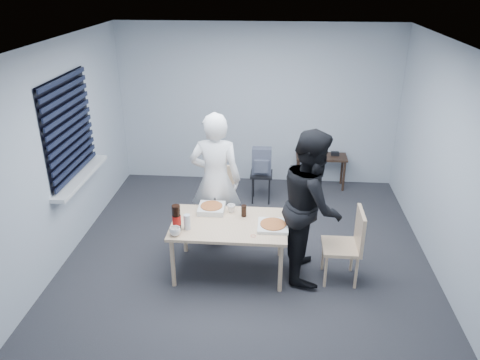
# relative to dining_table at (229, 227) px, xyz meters

# --- Properties ---
(room) EXTENTS (5.00, 5.00, 5.00)m
(room) POSITION_rel_dining_table_xyz_m (-2.00, 0.61, 0.86)
(room) COLOR #2A2A2F
(room) RESTS_ON ground
(dining_table) EXTENTS (1.32, 0.84, 0.64)m
(dining_table) POSITION_rel_dining_table_xyz_m (0.00, 0.00, 0.00)
(dining_table) COLOR beige
(dining_table) RESTS_ON ground
(chair_far) EXTENTS (0.42, 0.42, 0.89)m
(chair_far) POSITION_rel_dining_table_xyz_m (-0.24, 1.02, -0.07)
(chair_far) COLOR beige
(chair_far) RESTS_ON ground
(chair_right) EXTENTS (0.42, 0.42, 0.89)m
(chair_right) POSITION_rel_dining_table_xyz_m (1.37, -0.07, -0.07)
(chair_right) COLOR beige
(chair_right) RESTS_ON ground
(person_white) EXTENTS (0.65, 0.42, 1.77)m
(person_white) POSITION_rel_dining_table_xyz_m (-0.24, 0.64, 0.30)
(person_white) COLOR white
(person_white) RESTS_ON ground
(person_black) EXTENTS (0.47, 0.86, 1.77)m
(person_black) POSITION_rel_dining_table_xyz_m (0.93, 0.06, 0.30)
(person_black) COLOR black
(person_black) RESTS_ON ground
(side_table) EXTENTS (0.82, 0.36, 0.55)m
(side_table) POSITION_rel_dining_table_xyz_m (1.25, 2.49, -0.12)
(side_table) COLOR #372318
(side_table) RESTS_ON ground
(stool) EXTENTS (0.33, 0.33, 0.46)m
(stool) POSITION_rel_dining_table_xyz_m (0.30, 1.89, -0.23)
(stool) COLOR black
(stool) RESTS_ON ground
(backpack) EXTENTS (0.29, 0.21, 0.41)m
(backpack) POSITION_rel_dining_table_xyz_m (0.30, 1.88, 0.08)
(backpack) COLOR slate
(backpack) RESTS_ON stool
(pizza_box_a) EXTENTS (0.31, 0.31, 0.08)m
(pizza_box_a) POSITION_rel_dining_table_xyz_m (-0.24, 0.27, 0.10)
(pizza_box_a) COLOR white
(pizza_box_a) RESTS_ON dining_table
(pizza_box_b) EXTENTS (0.34, 0.34, 0.05)m
(pizza_box_b) POSITION_rel_dining_table_xyz_m (0.50, -0.06, 0.08)
(pizza_box_b) COLOR white
(pizza_box_b) RESTS_ON dining_table
(mug_a) EXTENTS (0.17, 0.17, 0.10)m
(mug_a) POSITION_rel_dining_table_xyz_m (-0.56, -0.32, 0.11)
(mug_a) COLOR white
(mug_a) RESTS_ON dining_table
(mug_b) EXTENTS (0.10, 0.10, 0.09)m
(mug_b) POSITION_rel_dining_table_xyz_m (-0.00, 0.27, 0.11)
(mug_b) COLOR white
(mug_b) RESTS_ON dining_table
(cola_glass) EXTENTS (0.08, 0.08, 0.14)m
(cola_glass) POSITION_rel_dining_table_xyz_m (0.16, 0.17, 0.13)
(cola_glass) COLOR black
(cola_glass) RESTS_ON dining_table
(soda_bottle) EXTENTS (0.10, 0.10, 0.31)m
(soda_bottle) POSITION_rel_dining_table_xyz_m (-0.56, -0.21, 0.21)
(soda_bottle) COLOR black
(soda_bottle) RESTS_ON dining_table
(plastic_cups) EXTENTS (0.08, 0.08, 0.18)m
(plastic_cups) POSITION_rel_dining_table_xyz_m (-0.45, -0.17, 0.15)
(plastic_cups) COLOR silver
(plastic_cups) RESTS_ON dining_table
(rubber_band) EXTENTS (0.06, 0.06, 0.00)m
(rubber_band) POSITION_rel_dining_table_xyz_m (0.29, -0.27, 0.06)
(rubber_band) COLOR red
(rubber_band) RESTS_ON dining_table
(papers) EXTENTS (0.22, 0.29, 0.00)m
(papers) POSITION_rel_dining_table_xyz_m (1.10, 2.50, -0.04)
(papers) COLOR white
(papers) RESTS_ON side_table
(black_box) EXTENTS (0.15, 0.13, 0.05)m
(black_box) POSITION_rel_dining_table_xyz_m (1.47, 2.53, -0.01)
(black_box) COLOR black
(black_box) RESTS_ON side_table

